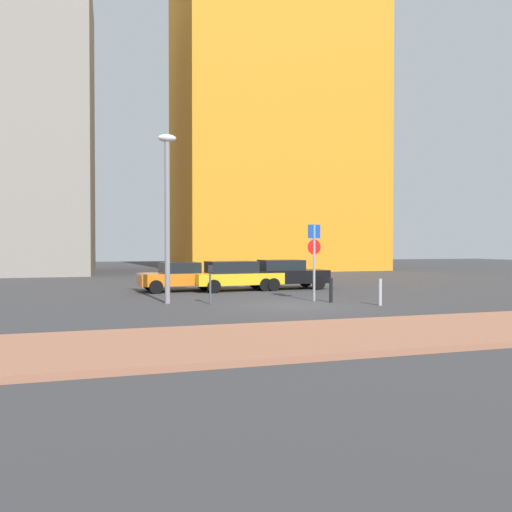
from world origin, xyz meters
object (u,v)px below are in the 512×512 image
(parked_car_yellow, at_px, (236,275))
(street_lamp, at_px, (167,203))
(parked_car_black, at_px, (285,274))
(parking_sign_post, at_px, (314,253))
(parking_meter, at_px, (210,279))
(parked_car_orange, at_px, (181,276))
(traffic_bollard_mid, at_px, (380,292))
(traffic_bollard_near, at_px, (331,290))

(parked_car_yellow, distance_m, street_lamp, 6.92)
(parked_car_black, xyz_separation_m, parking_sign_post, (-0.85, -5.76, 1.18))
(parking_meter, height_order, street_lamp, street_lamp)
(street_lamp, bearing_deg, parking_sign_post, -8.28)
(parked_car_black, height_order, parking_sign_post, parking_sign_post)
(parking_sign_post, bearing_deg, street_lamp, 171.72)
(parked_car_orange, relative_size, traffic_bollard_mid, 4.20)
(parked_car_orange, relative_size, parked_car_black, 0.99)
(parked_car_black, distance_m, parking_sign_post, 5.94)
(parked_car_black, relative_size, traffic_bollard_near, 4.38)
(parked_car_orange, distance_m, parking_meter, 5.92)
(parking_sign_post, relative_size, traffic_bollard_mid, 3.12)
(parked_car_yellow, height_order, traffic_bollard_near, parked_car_yellow)
(parked_car_yellow, bearing_deg, parking_sign_post, -71.94)
(parked_car_yellow, distance_m, traffic_bollard_near, 6.65)
(parked_car_yellow, bearing_deg, parked_car_orange, 170.94)
(parked_car_yellow, distance_m, parking_meter, 5.99)
(parking_sign_post, relative_size, street_lamp, 0.48)
(street_lamp, height_order, traffic_bollard_near, street_lamp)
(parked_car_orange, distance_m, traffic_bollard_mid, 10.29)
(parked_car_yellow, height_order, parking_meter, parking_meter)
(parked_car_black, xyz_separation_m, traffic_bollard_mid, (0.92, -7.84, -0.29))
(parked_car_orange, xyz_separation_m, parked_car_yellow, (2.72, -0.43, 0.04))
(parking_meter, bearing_deg, parking_sign_post, -1.67)
(parked_car_yellow, xyz_separation_m, traffic_bollard_near, (2.27, -6.24, -0.29))
(street_lamp, bearing_deg, traffic_bollard_near, -13.40)
(parked_car_orange, relative_size, parking_meter, 2.80)
(parked_car_orange, xyz_separation_m, traffic_bollard_near, (4.99, -6.67, -0.25))
(parking_sign_post, bearing_deg, traffic_bollard_mid, -49.68)
(parking_meter, xyz_separation_m, traffic_bollard_near, (4.69, -0.77, -0.48))
(parking_meter, relative_size, traffic_bollard_mid, 1.50)
(parked_car_yellow, bearing_deg, parking_meter, -113.87)
(street_lamp, relative_size, traffic_bollard_mid, 6.53)
(parked_car_black, height_order, street_lamp, street_lamp)
(parked_car_orange, relative_size, street_lamp, 0.64)
(parking_meter, bearing_deg, parked_car_black, 47.86)
(parking_meter, bearing_deg, parked_car_orange, 92.93)
(parking_meter, xyz_separation_m, traffic_bollard_mid, (6.02, -2.21, -0.47))
(parking_sign_post, relative_size, traffic_bollard_near, 3.22)
(traffic_bollard_near, bearing_deg, parking_sign_post, 124.64)
(traffic_bollard_near, bearing_deg, parked_car_orange, 126.80)
(parked_car_yellow, height_order, traffic_bollard_mid, parked_car_yellow)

